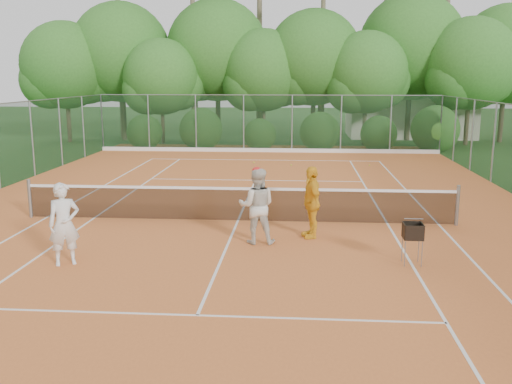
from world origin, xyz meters
TOP-DOWN VIEW (x-y plane):
  - ground at (0.00, 0.00)m, footprint 120.00×120.00m
  - clay_court at (0.00, 0.00)m, footprint 18.00×36.00m
  - club_building at (9.00, 24.00)m, footprint 8.00×5.00m
  - tennis_net at (0.00, 0.00)m, footprint 11.97×0.10m
  - player_white at (-3.27, -3.95)m, footprint 0.77×0.68m
  - player_center_grp at (0.69, -2.05)m, footprint 0.90×0.71m
  - player_yellow at (1.99, -1.45)m, footprint 0.69×1.13m
  - ball_hopper at (4.10, -3.40)m, footprint 0.39×0.39m
  - stray_ball_a at (1.33, 10.18)m, footprint 0.07×0.07m
  - stray_ball_b at (-0.41, 10.87)m, footprint 0.07×0.07m
  - stray_ball_c at (4.86, 10.39)m, footprint 0.07×0.07m
  - court_markings at (0.00, 0.00)m, footprint 11.03×23.83m
  - fence_back at (0.00, 15.00)m, footprint 18.07×0.07m
  - tropical_treeline at (1.43, 20.22)m, footprint 32.10×8.49m

SIDE VIEW (x-z plane):
  - ground at x=0.00m, z-range 0.00..0.00m
  - clay_court at x=0.00m, z-range 0.00..0.02m
  - court_markings at x=0.00m, z-range 0.02..0.03m
  - stray_ball_a at x=1.33m, z-range 0.02..0.09m
  - stray_ball_b at x=-0.41m, z-range 0.02..0.09m
  - stray_ball_c at x=4.86m, z-range 0.02..0.09m
  - tennis_net at x=0.00m, z-range -0.02..1.08m
  - ball_hopper at x=4.10m, z-range 0.28..1.18m
  - player_white at x=-3.27m, z-range 0.02..1.79m
  - player_yellow at x=1.99m, z-range 0.02..1.82m
  - player_center_grp at x=0.69m, z-range 0.01..1.87m
  - club_building at x=9.00m, z-range 0.00..3.00m
  - fence_back at x=0.00m, z-range 0.02..3.02m
  - tropical_treeline at x=1.43m, z-range -2.40..12.63m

